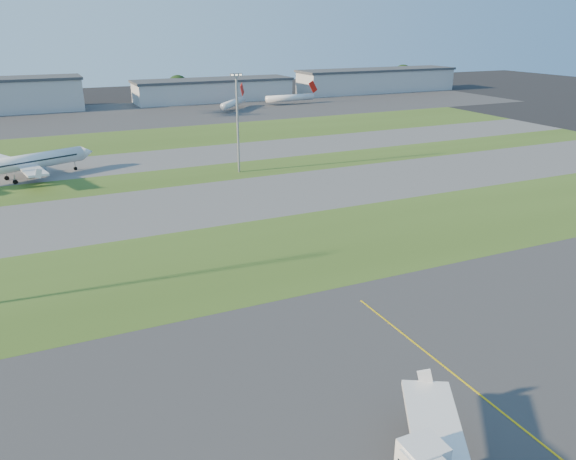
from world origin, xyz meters
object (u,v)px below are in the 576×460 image
mini_jet_near (233,103)px  light_mast_centre (237,117)px  airliner_taxiing (22,164)px  mini_jet_far (290,98)px

mini_jet_near → light_mast_centre: 118.51m
mini_jet_near → airliner_taxiing: bearing=176.0°
mini_jet_far → light_mast_centre: (-70.43, -117.94, 11.53)m
airliner_taxiing → light_mast_centre: bearing=141.8°
mini_jet_far → airliner_taxiing: bearing=-142.8°
light_mast_centre → mini_jet_near: bearing=71.1°
airliner_taxiing → mini_jet_near: bearing=-155.1°
airliner_taxiing → mini_jet_far: airliner_taxiing is taller
mini_jet_near → mini_jet_far: bearing=-39.4°
airliner_taxiing → mini_jet_far: bearing=-161.9°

